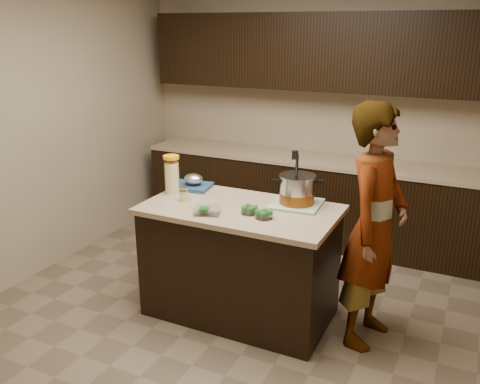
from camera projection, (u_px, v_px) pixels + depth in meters
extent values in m
plane|color=brown|center=(240.00, 312.00, 4.09)|extent=(4.00, 4.00, 0.00)
cube|color=tan|center=(322.00, 110.00, 5.38)|extent=(4.00, 0.04, 2.70)
cube|color=tan|center=(15.00, 256.00, 1.96)|extent=(4.00, 0.04, 2.70)
cube|color=tan|center=(37.00, 126.00, 4.50)|extent=(0.04, 4.00, 2.70)
cube|color=black|center=(309.00, 200.00, 5.41)|extent=(3.60, 0.60, 0.86)
cube|color=tan|center=(311.00, 159.00, 5.27)|extent=(3.60, 0.63, 0.04)
cube|color=black|center=(319.00, 52.00, 5.04)|extent=(3.60, 0.35, 0.75)
cube|color=black|center=(240.00, 264.00, 3.96)|extent=(1.40, 0.75, 0.86)
cube|color=tan|center=(240.00, 210.00, 3.82)|extent=(1.46, 0.81, 0.04)
cube|color=#608459|center=(297.00, 204.00, 3.85)|extent=(0.38, 0.38, 0.02)
cylinder|color=#B7B7BC|center=(297.00, 190.00, 3.81)|extent=(0.34, 0.34, 0.20)
cylinder|color=brown|center=(297.00, 198.00, 3.83)|extent=(0.34, 0.34, 0.08)
cylinder|color=#B7B7BC|center=(298.00, 176.00, 3.78)|extent=(0.36, 0.36, 0.01)
cube|color=black|center=(276.00, 181.00, 3.80)|extent=(0.07, 0.05, 0.03)
cube|color=black|center=(319.00, 182.00, 3.78)|extent=(0.07, 0.05, 0.03)
cylinder|color=black|center=(297.00, 170.00, 3.74)|extent=(0.06, 0.11, 0.25)
cylinder|color=#DED187|center=(172.00, 178.00, 4.09)|extent=(0.14, 0.14, 0.26)
cylinder|color=white|center=(172.00, 176.00, 4.08)|extent=(0.16, 0.16, 0.29)
cylinder|color=#FFA405|center=(171.00, 157.00, 4.03)|extent=(0.16, 0.16, 0.02)
cylinder|color=#DED187|center=(184.00, 196.00, 3.94)|extent=(0.08, 0.08, 0.08)
cylinder|color=white|center=(184.00, 195.00, 3.94)|extent=(0.09, 0.09, 0.10)
cylinder|color=silver|center=(184.00, 187.00, 3.92)|extent=(0.10, 0.10, 0.02)
cylinder|color=silver|center=(250.00, 209.00, 3.68)|extent=(0.17, 0.17, 0.06)
cylinder|color=silver|center=(264.00, 214.00, 3.59)|extent=(0.13, 0.13, 0.06)
cube|color=silver|center=(207.00, 210.00, 3.66)|extent=(0.22, 0.18, 0.07)
cube|color=navy|center=(192.00, 186.00, 4.25)|extent=(0.35, 0.30, 0.03)
ellipsoid|color=silver|center=(193.00, 180.00, 4.22)|extent=(0.16, 0.13, 0.09)
imported|color=gray|center=(374.00, 227.00, 3.51)|extent=(0.51, 0.69, 1.74)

